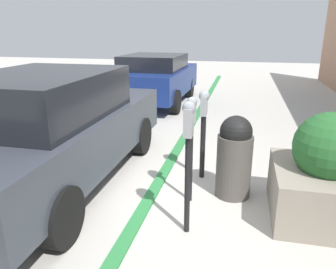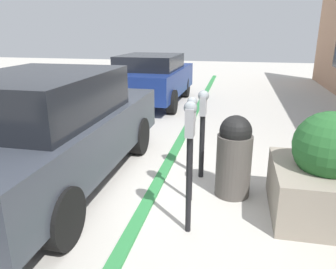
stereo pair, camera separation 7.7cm
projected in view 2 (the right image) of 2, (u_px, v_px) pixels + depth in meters
ground_plane at (158, 195)px, 4.56m from camera, size 40.00×40.00×0.00m
curb_strip at (152, 194)px, 4.57m from camera, size 24.50×0.16×0.04m
parking_meter_nearest at (190, 145)px, 3.45m from camera, size 0.16×0.14×1.52m
parking_meter_second at (192, 128)px, 4.13m from camera, size 0.15×0.13×1.42m
parking_meter_middle at (203, 120)px, 4.87m from camera, size 0.19×0.16×1.37m
planter_box at (325, 175)px, 3.94m from camera, size 1.28×1.19×1.32m
parked_car_middle at (48, 128)px, 4.69m from camera, size 4.53×2.04×1.66m
parked_car_rear at (151, 78)px, 9.97m from camera, size 3.89×2.01×1.48m
trash_bin at (234, 156)px, 4.43m from camera, size 0.48×0.48×1.14m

